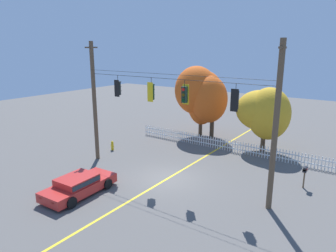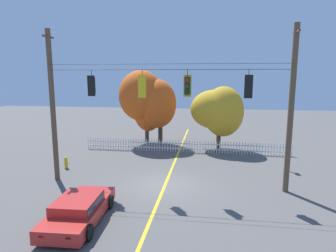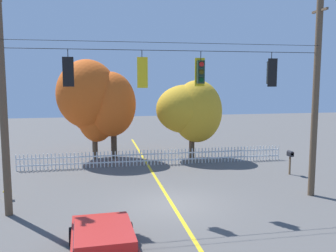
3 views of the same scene
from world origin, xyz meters
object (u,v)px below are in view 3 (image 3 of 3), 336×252
at_px(roadside_mailbox, 290,155).
at_px(traffic_signal_northbound_secondary, 271,73).
at_px(traffic_signal_southbound_primary, 142,72).
at_px(autumn_oak_far_east, 191,110).
at_px(autumn_maple_near_fence, 92,99).
at_px(fire_hydrant, 7,191).
at_px(autumn_maple_mid, 111,104).
at_px(parked_car, 104,245).
at_px(traffic_signal_eastbound_side, 201,72).
at_px(traffic_signal_westbound_side, 68,72).

bearing_deg(roadside_mailbox, traffic_signal_northbound_secondary, -130.91).
distance_m(traffic_signal_southbound_primary, autumn_oak_far_east, 10.42).
distance_m(autumn_maple_near_fence, fire_hydrant, 9.71).
height_order(autumn_maple_mid, fire_hydrant, autumn_maple_mid).
xyz_separation_m(autumn_maple_near_fence, autumn_oak_far_east, (6.65, -1.18, -0.76)).
height_order(traffic_signal_southbound_primary, parked_car, traffic_signal_southbound_primary).
relative_size(traffic_signal_eastbound_side, fire_hydrant, 1.84).
distance_m(parked_car, roadside_mailbox, 13.63).
relative_size(traffic_signal_northbound_secondary, autumn_maple_mid, 0.25).
height_order(traffic_signal_eastbound_side, autumn_maple_near_fence, autumn_maple_near_fence).
relative_size(traffic_signal_westbound_side, traffic_signal_southbound_primary, 0.96).
relative_size(traffic_signal_eastbound_side, autumn_oak_far_east, 0.27).
xyz_separation_m(traffic_signal_southbound_primary, autumn_maple_mid, (-0.91, 9.93, -1.91)).
xyz_separation_m(traffic_signal_westbound_side, traffic_signal_southbound_primary, (2.92, -0.00, -0.02)).
distance_m(autumn_maple_mid, roadside_mailbox, 11.92).
bearing_deg(fire_hydrant, roadside_mailbox, 6.07).
height_order(traffic_signal_northbound_secondary, roadside_mailbox, traffic_signal_northbound_secondary).
bearing_deg(traffic_signal_northbound_secondary, traffic_signal_southbound_primary, -180.00).
height_order(fire_hydrant, roadside_mailbox, roadside_mailbox).
relative_size(traffic_signal_eastbound_side, roadside_mailbox, 1.07).
distance_m(traffic_signal_westbound_side, autumn_maple_near_fence, 10.43).
bearing_deg(autumn_maple_mid, autumn_oak_far_east, -8.69).
bearing_deg(traffic_signal_westbound_side, parked_car, -76.30).
bearing_deg(traffic_signal_northbound_secondary, roadside_mailbox, 49.09).
height_order(traffic_signal_eastbound_side, autumn_oak_far_east, traffic_signal_eastbound_side).
xyz_separation_m(traffic_signal_eastbound_side, fire_hydrant, (-8.40, 2.11, -5.31)).
bearing_deg(autumn_oak_far_east, traffic_signal_southbound_primary, -116.27).
xyz_separation_m(autumn_maple_mid, parked_car, (-0.84, -14.72, -3.15)).
xyz_separation_m(autumn_oak_far_east, roadside_mailbox, (4.41, -5.40, -2.20)).
bearing_deg(traffic_signal_westbound_side, traffic_signal_eastbound_side, 0.20).
relative_size(autumn_maple_near_fence, roadside_mailbox, 4.91).
relative_size(traffic_signal_southbound_primary, traffic_signal_eastbound_side, 1.04).
relative_size(traffic_signal_northbound_secondary, fire_hydrant, 1.87).
bearing_deg(traffic_signal_northbound_secondary, fire_hydrant, 169.62).
distance_m(autumn_maple_near_fence, autumn_oak_far_east, 6.80).
bearing_deg(autumn_oak_far_east, traffic_signal_eastbound_side, -102.46).
bearing_deg(parked_car, autumn_maple_near_fence, 91.56).
height_order(traffic_signal_westbound_side, fire_hydrant, traffic_signal_westbound_side).
relative_size(autumn_maple_near_fence, autumn_oak_far_east, 1.26).
height_order(traffic_signal_westbound_side, parked_car, traffic_signal_westbound_side).
relative_size(traffic_signal_eastbound_side, parked_car, 0.32).
height_order(traffic_signal_westbound_side, autumn_oak_far_east, traffic_signal_westbound_side).
bearing_deg(autumn_maple_mid, fire_hydrant, -122.65).
relative_size(traffic_signal_southbound_primary, autumn_oak_far_east, 0.28).
bearing_deg(fire_hydrant, autumn_oak_far_east, 33.85).
distance_m(fire_hydrant, roadside_mailbox, 14.92).
height_order(traffic_signal_westbound_side, traffic_signal_southbound_primary, same).
distance_m(autumn_maple_mid, autumn_oak_far_east, 5.48).
xyz_separation_m(traffic_signal_southbound_primary, fire_hydrant, (-5.91, 2.13, -5.27)).
bearing_deg(autumn_maple_near_fence, traffic_signal_southbound_primary, -78.14).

